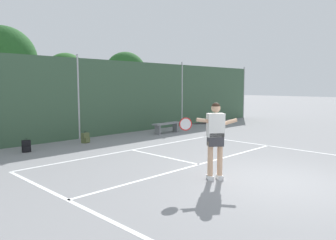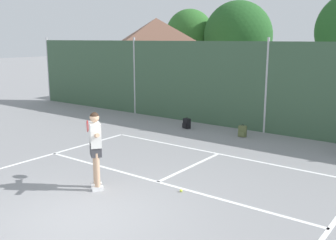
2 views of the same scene
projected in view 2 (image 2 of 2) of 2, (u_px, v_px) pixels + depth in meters
name	position (u px, v px, depth m)	size (l,w,h in m)	color
ground_plane	(81.00, 218.00, 7.80)	(120.00, 120.00, 0.00)	gray
court_markings	(105.00, 207.00, 8.30)	(8.30, 11.10, 0.01)	white
chainlink_fence	(266.00, 88.00, 14.50)	(26.09, 0.09, 3.55)	#38563D
clubhouse_building	(156.00, 57.00, 22.99)	(5.77, 5.45, 4.65)	silver
treeline_backdrop	(325.00, 37.00, 22.83)	(24.89, 4.18, 6.11)	brown
tennis_player	(95.00, 143.00, 9.09)	(1.25, 0.82, 1.85)	silver
tennis_ball	(181.00, 191.00, 9.10)	(0.07, 0.07, 0.07)	#CCE033
backpack_black	(187.00, 124.00, 15.47)	(0.32, 0.30, 0.46)	black
backpack_olive	(242.00, 131.00, 14.17)	(0.31, 0.28, 0.46)	#566038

